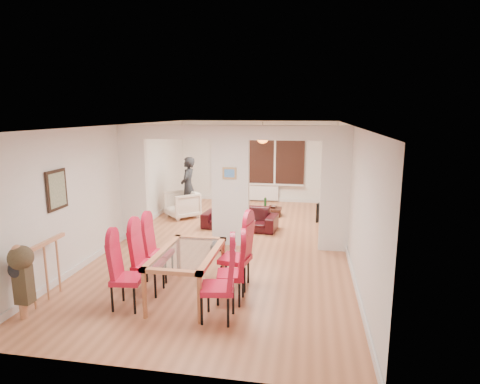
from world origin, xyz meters
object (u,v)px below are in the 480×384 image
(dining_chair_la, at_px, (127,274))
(armchair, at_px, (182,205))
(dining_chair_lc, at_px, (159,250))
(coffee_table, at_px, (264,212))
(bowl, at_px, (273,207))
(person, at_px, (188,187))
(dining_chair_ra, at_px, (218,282))
(dining_chair_rc, at_px, (235,254))
(bottle, at_px, (265,202))
(dining_chair_lb, at_px, (148,260))
(dining_chair_rb, at_px, (231,270))
(dining_table, at_px, (188,274))
(television, at_px, (320,209))
(sofa, at_px, (240,218))

(dining_chair_la, height_order, armchair, dining_chair_la)
(dining_chair_lc, distance_m, coffee_table, 4.87)
(coffee_table, relative_size, bowl, 4.16)
(person, bearing_deg, bowl, 102.40)
(dining_chair_ra, bearing_deg, dining_chair_lc, 128.15)
(dining_chair_rc, relative_size, bowl, 5.15)
(dining_chair_lc, bearing_deg, dining_chair_rc, -5.32)
(armchair, distance_m, bottle, 2.33)
(coffee_table, bearing_deg, bowl, 13.44)
(dining_chair_lc, bearing_deg, dining_chair_la, -95.30)
(bowl, bearing_deg, dining_chair_la, -105.55)
(dining_chair_lb, relative_size, dining_chair_lc, 1.04)
(bowl, bearing_deg, armchair, -165.14)
(dining_chair_lb, height_order, dining_chair_rb, dining_chair_lb)
(dining_chair_la, relative_size, bottle, 3.76)
(dining_table, distance_m, dining_chair_lb, 0.69)
(dining_chair_lb, xyz_separation_m, dining_chair_ra, (1.29, -0.65, 0.02))
(dining_chair_lb, relative_size, bowl, 4.84)
(dining_table, distance_m, dining_chair_ra, 0.89)
(person, xyz_separation_m, television, (3.64, 0.30, -0.57))
(person, bearing_deg, armchair, -29.34)
(dining_chair_lb, xyz_separation_m, television, (2.83, 5.13, -0.29))
(armchair, relative_size, bowl, 3.51)
(dining_chair_ra, relative_size, dining_chair_rb, 1.10)
(sofa, bearing_deg, coffee_table, 77.30)
(dining_chair_la, height_order, dining_chair_ra, dining_chair_ra)
(dining_chair_lb, bearing_deg, television, 59.73)
(dining_chair_la, distance_m, sofa, 4.47)
(dining_chair_la, bearing_deg, bowl, 67.66)
(bottle, bearing_deg, television, -7.53)
(dining_chair_lb, xyz_separation_m, bottle, (1.29, 5.33, -0.19))
(armchair, distance_m, television, 3.80)
(dining_table, xyz_separation_m, dining_chair_rb, (0.69, -0.05, 0.13))
(dining_chair_rc, bearing_deg, dining_chair_ra, -82.14)
(dining_chair_lc, relative_size, person, 0.64)
(armchair, xyz_separation_m, coffee_table, (2.22, 0.59, -0.25))
(television, relative_size, bottle, 3.15)
(armchair, bearing_deg, bowl, 60.90)
(dining_chair_lb, bearing_deg, armchair, 99.99)
(dining_table, height_order, dining_chair_ra, dining_chair_ra)
(dining_table, height_order, bowl, dining_table)
(armchair, relative_size, person, 0.48)
(dining_chair_la, bearing_deg, dining_chair_rb, 10.17)
(dining_chair_rb, xyz_separation_m, bowl, (0.15, 5.36, -0.27))
(dining_chair_la, bearing_deg, dining_chair_lb, 72.31)
(dining_table, relative_size, television, 1.80)
(dining_table, xyz_separation_m, bottle, (0.62, 5.37, -0.02))
(dining_table, xyz_separation_m, dining_chair_lb, (-0.67, 0.04, 0.17))
(person, height_order, bowl, person)
(dining_chair_lc, relative_size, coffee_table, 1.12)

